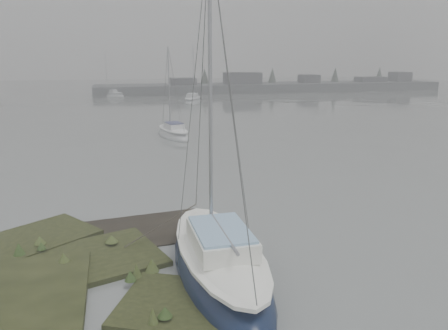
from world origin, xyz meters
TOP-DOWN VIEW (x-y plane):
  - ground at (0.00, 30.00)m, footprint 160.00×160.00m
  - far_shoreline at (26.84, 61.90)m, footprint 60.00×8.00m
  - sailboat_main at (1.50, 0.98)m, footprint 2.31×6.88m
  - sailboat_white at (3.18, 22.61)m, footprint 2.64×5.29m
  - sailboat_far_b at (8.95, 46.39)m, footprint 3.76×5.97m
  - sailboat_far_c at (-1.34, 58.50)m, footprint 4.73×4.59m

SIDE VIEW (x-z plane):
  - ground at x=0.00m, z-range 0.00..0.00m
  - sailboat_far_c at x=-1.34m, z-range -3.29..3.72m
  - sailboat_white at x=3.18m, z-range -3.35..3.79m
  - sailboat_far_b at x=8.95m, z-range -3.76..4.26m
  - sailboat_main at x=1.50m, z-range -4.54..5.14m
  - far_shoreline at x=26.84m, z-range -1.22..2.93m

